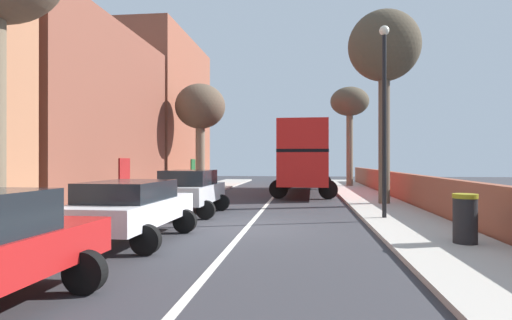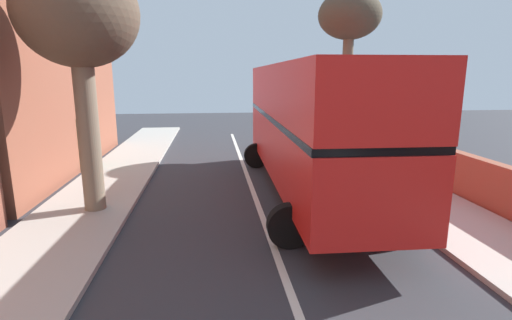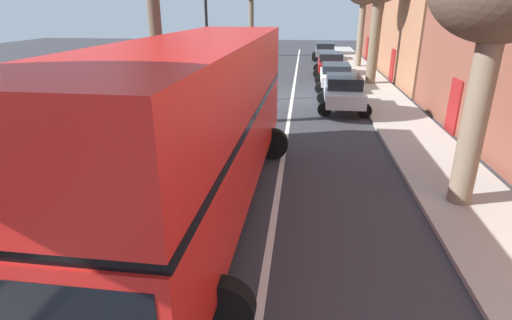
{
  "view_description": "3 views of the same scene",
  "coord_description": "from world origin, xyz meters",
  "px_view_note": "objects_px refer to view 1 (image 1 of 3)",
  "views": [
    {
      "loc": [
        1.7,
        -12.58,
        1.99
      ],
      "look_at": [
        -0.82,
        9.45,
        2.02
      ],
      "focal_mm": 29.9,
      "sensor_mm": 36.0,
      "label": 1
    },
    {
      "loc": [
        -1.31,
        1.89,
        3.73
      ],
      "look_at": [
        -0.36,
        10.1,
        1.93
      ],
      "focal_mm": 27.15,
      "sensor_mm": 36.0,
      "label": 2
    },
    {
      "loc": [
        -0.55,
        22.1,
        4.67
      ],
      "look_at": [
        0.22,
        15.55,
        2.14
      ],
      "focal_mm": 27.92,
      "sensor_mm": 36.0,
      "label": 3
    }
  ],
  "objects_px": {
    "street_tree_right_5": "(384,50)",
    "parked_car_silver_left_3": "(190,189)",
    "street_tree_right_3": "(350,105)",
    "lamppost_right": "(384,105)",
    "street_tree_left_0": "(200,109)",
    "litter_bin_right": "(465,218)",
    "double_decker_bus": "(305,155)",
    "parked_car_white_left_2": "(131,206)"
  },
  "relations": [
    {
      "from": "parked_car_silver_left_3",
      "to": "street_tree_right_5",
      "type": "bearing_deg",
      "value": 26.68
    },
    {
      "from": "parked_car_silver_left_3",
      "to": "litter_bin_right",
      "type": "height_order",
      "value": "parked_car_silver_left_3"
    },
    {
      "from": "double_decker_bus",
      "to": "litter_bin_right",
      "type": "xyz_separation_m",
      "value": [
        3.6,
        -16.1,
        -1.67
      ]
    },
    {
      "from": "litter_bin_right",
      "to": "parked_car_silver_left_3",
      "type": "bearing_deg",
      "value": 146.11
    },
    {
      "from": "street_tree_left_0",
      "to": "lamppost_right",
      "type": "bearing_deg",
      "value": -50.55
    },
    {
      "from": "parked_car_silver_left_3",
      "to": "parked_car_white_left_2",
      "type": "bearing_deg",
      "value": -90.0
    },
    {
      "from": "street_tree_left_0",
      "to": "litter_bin_right",
      "type": "relative_size",
      "value": 5.83
    },
    {
      "from": "double_decker_bus",
      "to": "litter_bin_right",
      "type": "bearing_deg",
      "value": -77.39
    },
    {
      "from": "street_tree_left_0",
      "to": "litter_bin_right",
      "type": "distance_m",
      "value": 18.55
    },
    {
      "from": "street_tree_left_0",
      "to": "street_tree_right_5",
      "type": "height_order",
      "value": "street_tree_right_5"
    },
    {
      "from": "parked_car_white_left_2",
      "to": "litter_bin_right",
      "type": "height_order",
      "value": "parked_car_white_left_2"
    },
    {
      "from": "street_tree_right_5",
      "to": "lamppost_right",
      "type": "bearing_deg",
      "value": -100.21
    },
    {
      "from": "street_tree_right_3",
      "to": "lamppost_right",
      "type": "height_order",
      "value": "street_tree_right_3"
    },
    {
      "from": "parked_car_white_left_2",
      "to": "lamppost_right",
      "type": "height_order",
      "value": "lamppost_right"
    },
    {
      "from": "street_tree_left_0",
      "to": "street_tree_right_3",
      "type": "xyz_separation_m",
      "value": [
        9.62,
        7.24,
        1.06
      ]
    },
    {
      "from": "parked_car_silver_left_3",
      "to": "street_tree_left_0",
      "type": "xyz_separation_m",
      "value": [
        -2.07,
        9.83,
        4.19
      ]
    },
    {
      "from": "parked_car_silver_left_3",
      "to": "street_tree_left_0",
      "type": "height_order",
      "value": "street_tree_left_0"
    },
    {
      "from": "parked_car_silver_left_3",
      "to": "lamppost_right",
      "type": "height_order",
      "value": "lamppost_right"
    },
    {
      "from": "parked_car_white_left_2",
      "to": "parked_car_silver_left_3",
      "type": "height_order",
      "value": "parked_car_silver_left_3"
    },
    {
      "from": "double_decker_bus",
      "to": "street_tree_left_0",
      "type": "xyz_separation_m",
      "value": [
        -6.27,
        -1.03,
        2.77
      ]
    },
    {
      "from": "street_tree_right_3",
      "to": "street_tree_right_5",
      "type": "height_order",
      "value": "street_tree_right_5"
    },
    {
      "from": "parked_car_silver_left_3",
      "to": "litter_bin_right",
      "type": "distance_m",
      "value": 9.4
    },
    {
      "from": "street_tree_right_5",
      "to": "litter_bin_right",
      "type": "height_order",
      "value": "street_tree_right_5"
    },
    {
      "from": "lamppost_right",
      "to": "litter_bin_right",
      "type": "xyz_separation_m",
      "value": [
        1.0,
        -4.29,
        -3.12
      ]
    },
    {
      "from": "double_decker_bus",
      "to": "parked_car_white_left_2",
      "type": "bearing_deg",
      "value": -104.52
    },
    {
      "from": "double_decker_bus",
      "to": "litter_bin_right",
      "type": "distance_m",
      "value": 16.58
    },
    {
      "from": "parked_car_silver_left_3",
      "to": "street_tree_right_5",
      "type": "relative_size",
      "value": 0.49
    },
    {
      "from": "double_decker_bus",
      "to": "street_tree_right_3",
      "type": "relative_size",
      "value": 1.54
    },
    {
      "from": "parked_car_white_left_2",
      "to": "lamppost_right",
      "type": "xyz_separation_m",
      "value": [
        6.8,
        4.41,
        2.93
      ]
    },
    {
      "from": "street_tree_right_5",
      "to": "litter_bin_right",
      "type": "bearing_deg",
      "value": -89.16
    },
    {
      "from": "street_tree_right_5",
      "to": "street_tree_left_0",
      "type": "bearing_deg",
      "value": 148.48
    },
    {
      "from": "parked_car_silver_left_3",
      "to": "lamppost_right",
      "type": "relative_size",
      "value": 0.65
    },
    {
      "from": "parked_car_silver_left_3",
      "to": "street_tree_right_5",
      "type": "height_order",
      "value": "street_tree_right_5"
    },
    {
      "from": "parked_car_white_left_2",
      "to": "litter_bin_right",
      "type": "distance_m",
      "value": 7.8
    },
    {
      "from": "street_tree_right_5",
      "to": "lamppost_right",
      "type": "height_order",
      "value": "street_tree_right_5"
    },
    {
      "from": "street_tree_right_3",
      "to": "street_tree_right_5",
      "type": "xyz_separation_m",
      "value": [
        0.12,
        -13.22,
        0.67
      ]
    },
    {
      "from": "lamppost_right",
      "to": "litter_bin_right",
      "type": "relative_size",
      "value": 5.65
    },
    {
      "from": "parked_car_white_left_2",
      "to": "street_tree_right_5",
      "type": "xyz_separation_m",
      "value": [
        7.67,
        9.22,
        5.98
      ]
    },
    {
      "from": "street_tree_right_5",
      "to": "parked_car_silver_left_3",
      "type": "bearing_deg",
      "value": -153.32
    },
    {
      "from": "double_decker_bus",
      "to": "street_tree_left_0",
      "type": "relative_size",
      "value": 1.75
    },
    {
      "from": "street_tree_right_3",
      "to": "litter_bin_right",
      "type": "distance_m",
      "value": 22.98
    },
    {
      "from": "parked_car_white_left_2",
      "to": "street_tree_right_5",
      "type": "relative_size",
      "value": 0.53
    }
  ]
}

